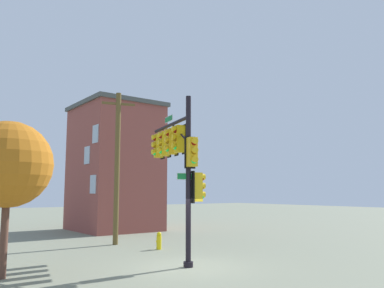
{
  "coord_description": "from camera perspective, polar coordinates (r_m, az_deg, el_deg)",
  "views": [
    {
      "loc": [
        -11.97,
        8.91,
        2.77
      ],
      "look_at": [
        -0.15,
        -0.06,
        4.58
      ],
      "focal_mm": 36.68,
      "sensor_mm": 36.0,
      "label": 1
    }
  ],
  "objects": [
    {
      "name": "ground_plane",
      "position": [
        15.17,
        -0.55,
        -17.47
      ],
      "size": [
        120.0,
        120.0,
        0.0
      ],
      "primitive_type": "plane",
      "color": "gray"
    },
    {
      "name": "signal_pole_assembly",
      "position": [
        16.11,
        -2.09,
        -1.62
      ],
      "size": [
        4.62,
        1.57,
        6.46
      ],
      "color": "black",
      "rests_on": "ground_plane"
    },
    {
      "name": "tree_near",
      "position": [
        14.34,
        -25.16,
        -2.73
      ],
      "size": [
        2.88,
        2.88,
        5.11
      ],
      "color": "brown",
      "rests_on": "ground_plane"
    },
    {
      "name": "utility_pole",
      "position": [
        21.55,
        -10.84,
        -2.96
      ],
      "size": [
        0.65,
        1.76,
        8.17
      ],
      "color": "brown",
      "rests_on": "ground_plane"
    },
    {
      "name": "fire_hydrant",
      "position": [
        19.58,
        -4.83,
        -13.85
      ],
      "size": [
        0.33,
        0.24,
        0.83
      ],
      "color": "yellow",
      "rests_on": "ground_plane"
    },
    {
      "name": "brick_building",
      "position": [
        29.58,
        -11.18,
        -3.21
      ],
      "size": [
        6.48,
        5.52,
        9.23
      ],
      "color": "brown",
      "rests_on": "ground_plane"
    }
  ]
}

